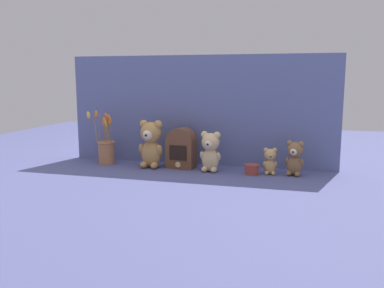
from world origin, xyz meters
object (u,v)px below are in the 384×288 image
at_px(vintage_radio, 181,148).
at_px(decorative_tin_tall, 252,169).
at_px(teddy_bear_tiny, 270,160).
at_px(teddy_bear_medium, 210,151).
at_px(teddy_bear_small, 295,157).
at_px(teddy_bear_large, 151,143).
at_px(flower_vase, 106,147).

height_order(vintage_radio, decorative_tin_tall, vintage_radio).
bearing_deg(decorative_tin_tall, teddy_bear_tiny, 14.97).
relative_size(teddy_bear_medium, teddy_bear_small, 1.20).
relative_size(teddy_bear_large, vintage_radio, 1.18).
bearing_deg(teddy_bear_medium, flower_vase, 176.84).
distance_m(teddy_bear_medium, teddy_bear_small, 0.44).
xyz_separation_m(flower_vase, decorative_tin_tall, (0.85, -0.04, -0.07)).
bearing_deg(flower_vase, teddy_bear_medium, -3.16).
bearing_deg(teddy_bear_medium, teddy_bear_large, 178.42).
bearing_deg(teddy_bear_large, teddy_bear_small, 1.13).
distance_m(teddy_bear_small, teddy_bear_tiny, 0.13).
height_order(teddy_bear_large, flower_vase, flower_vase).
xyz_separation_m(teddy_bear_medium, teddy_bear_small, (0.44, 0.02, -0.02)).
height_order(teddy_bear_tiny, flower_vase, flower_vase).
bearing_deg(vintage_radio, teddy_bear_small, -2.07).
xyz_separation_m(teddy_bear_medium, vintage_radio, (-0.18, 0.05, -0.00)).
bearing_deg(decorative_tin_tall, teddy_bear_large, 178.29).
distance_m(teddy_bear_small, flower_vase, 1.07).
bearing_deg(flower_vase, teddy_bear_large, -5.03).
distance_m(teddy_bear_large, decorative_tin_tall, 0.58).
bearing_deg(flower_vase, teddy_bear_small, -0.54).
height_order(teddy_bear_small, decorative_tin_tall, teddy_bear_small).
height_order(teddy_bear_large, decorative_tin_tall, teddy_bear_large).
bearing_deg(teddy_bear_large, teddy_bear_medium, -1.58).
height_order(teddy_bear_medium, decorative_tin_tall, teddy_bear_medium).
distance_m(flower_vase, decorative_tin_tall, 0.86).
height_order(flower_vase, vintage_radio, flower_vase).
bearing_deg(teddy_bear_tiny, teddy_bear_medium, -176.90).
xyz_separation_m(teddy_bear_medium, decorative_tin_tall, (0.22, -0.01, -0.09)).
distance_m(teddy_bear_medium, decorative_tin_tall, 0.24).
bearing_deg(decorative_tin_tall, flower_vase, 177.17).
relative_size(flower_vase, vintage_radio, 1.39).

